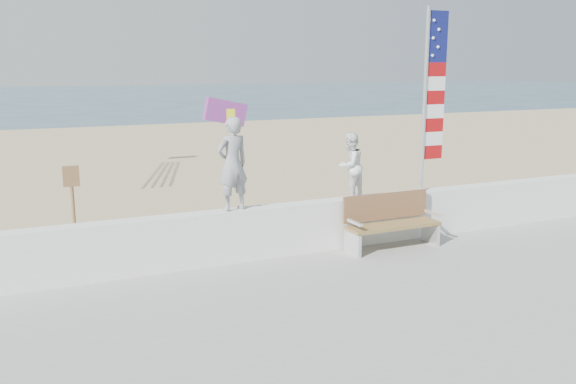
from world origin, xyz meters
The scene contains 9 objects.
ground centered at (0.00, 0.00, 0.00)m, with size 220.00×220.00×0.00m, color #305061.
sand centered at (0.00, 9.00, 0.04)m, with size 90.00×40.00×0.08m, color tan.
seawall centered at (0.00, 2.00, 0.63)m, with size 30.00×0.35×0.90m, color white.
adult centered at (-0.73, 2.00, 1.87)m, with size 0.58×0.38×1.59m, color gray.
child centered at (1.54, 2.00, 1.69)m, with size 0.59×0.46×1.22m, color white.
bench centered at (2.16, 1.55, 0.69)m, with size 1.80×0.57×1.00m.
flag centered at (3.28, 2.00, 2.99)m, with size 0.50×0.08×3.50m.
parafoil_kite centered at (-0.18, 3.90, 2.60)m, with size 0.89×0.25×0.60m.
sign centered at (-3.06, 5.11, 0.94)m, with size 0.32×0.07×1.46m.
Camera 1 is at (-4.07, -7.58, 3.48)m, focal length 38.00 mm.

